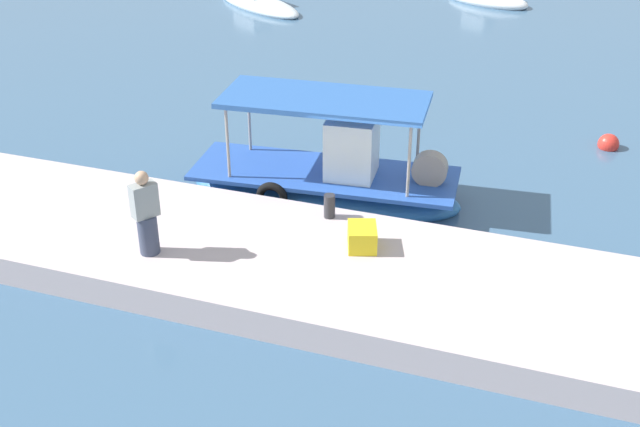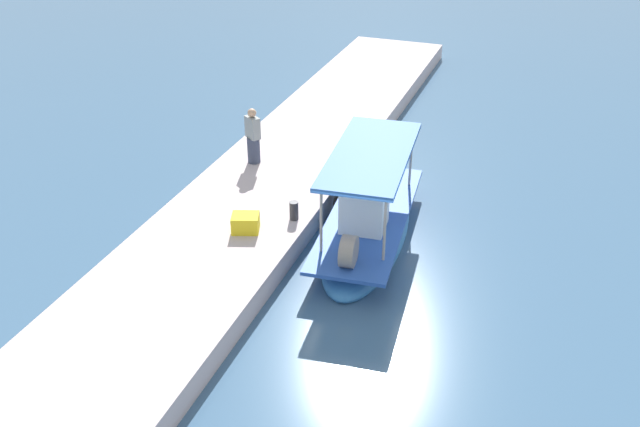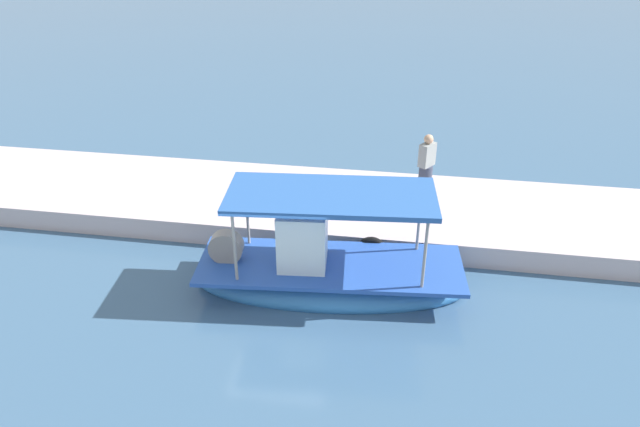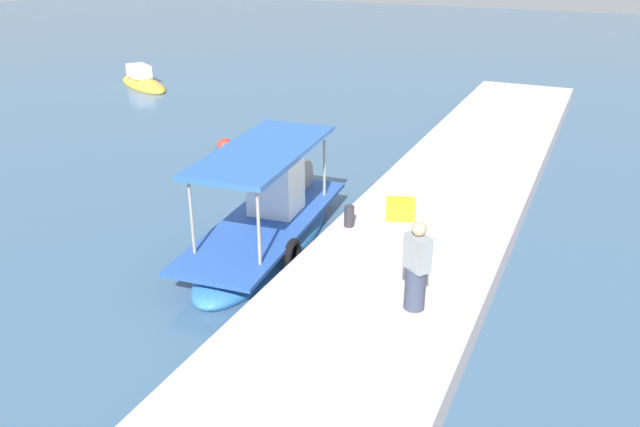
% 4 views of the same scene
% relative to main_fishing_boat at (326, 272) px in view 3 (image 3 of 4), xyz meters
% --- Properties ---
extents(ground_plane, '(120.00, 120.00, 0.00)m').
position_rel_main_fishing_boat_xyz_m(ground_plane, '(1.10, 0.17, -0.47)').
color(ground_plane, '#3C5F7F').
extents(dock_quay, '(36.00, 4.12, 0.62)m').
position_rel_main_fishing_boat_xyz_m(dock_quay, '(1.10, -3.49, -0.16)').
color(dock_quay, beige).
rests_on(dock_quay, ground_plane).
extents(main_fishing_boat, '(6.63, 2.64, 2.91)m').
position_rel_main_fishing_boat_xyz_m(main_fishing_boat, '(0.00, 0.00, 0.00)').
color(main_fishing_boat, '#3175B8').
rests_on(main_fishing_boat, ground_plane).
extents(fisherman_near_bollard, '(0.55, 0.57, 1.77)m').
position_rel_main_fishing_boat_xyz_m(fisherman_near_bollard, '(-2.25, -4.38, 0.96)').
color(fisherman_near_bollard, '#384055').
rests_on(fisherman_near_bollard, dock_quay).
extents(mooring_bollard, '(0.24, 0.24, 0.52)m').
position_rel_main_fishing_boat_xyz_m(mooring_bollard, '(0.65, -1.87, 0.41)').
color(mooring_bollard, '#2D2D33').
rests_on(mooring_bollard, dock_quay).
extents(cargo_crate, '(0.76, 0.85, 0.46)m').
position_rel_main_fishing_boat_xyz_m(cargo_crate, '(1.66, -2.84, 0.39)').
color(cargo_crate, yellow).
rests_on(cargo_crate, dock_quay).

